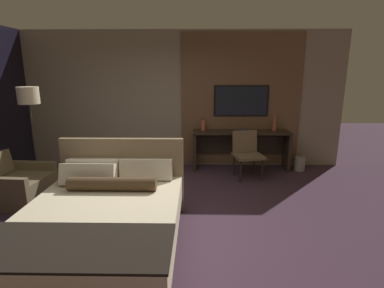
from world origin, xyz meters
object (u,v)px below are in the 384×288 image
(bed, at_px, (103,223))
(armchair_by_window, at_px, (16,186))
(tv, at_px, (241,101))
(desk, at_px, (241,143))
(vase_short, at_px, (203,125))
(floor_lamp, at_px, (29,104))
(desk_chair, at_px, (247,150))
(vase_tall, at_px, (275,121))
(waste_bin, at_px, (300,164))
(book, at_px, (243,131))

(bed, bearing_deg, armchair_by_window, 144.07)
(tv, relative_size, armchair_by_window, 1.20)
(desk, relative_size, vase_short, 9.31)
(tv, relative_size, vase_short, 5.30)
(tv, bearing_deg, floor_lamp, -160.87)
(armchair_by_window, bearing_deg, bed, -122.75)
(desk, xyz_separation_m, tv, (0.00, 0.18, 0.85))
(desk_chair, bearing_deg, desk, 82.79)
(desk, height_order, vase_tall, vase_tall)
(desk, distance_m, waste_bin, 1.28)
(armchair_by_window, bearing_deg, vase_tall, -65.18)
(vase_tall, relative_size, book, 1.73)
(floor_lamp, height_order, vase_short, floor_lamp)
(book, distance_m, waste_bin, 1.35)
(tv, xyz_separation_m, vase_tall, (0.69, -0.11, -0.39))
(vase_tall, xyz_separation_m, book, (-0.65, -0.12, -0.19))
(desk_chair, relative_size, vase_short, 4.19)
(bed, relative_size, armchair_by_window, 2.36)
(vase_tall, bearing_deg, bed, -131.17)
(armchair_by_window, distance_m, floor_lamp, 1.35)
(armchair_by_window, xyz_separation_m, vase_tall, (4.43, 1.76, 0.76))
(book, bearing_deg, floor_lamp, -164.33)
(desk, distance_m, floor_lamp, 3.96)
(desk_chair, distance_m, waste_bin, 1.29)
(desk, xyz_separation_m, armchair_by_window, (-3.74, -1.69, -0.30))
(vase_tall, bearing_deg, vase_short, -179.31)
(armchair_by_window, bearing_deg, desk_chair, -69.47)
(bed, relative_size, floor_lamp, 1.27)
(book, xyz_separation_m, waste_bin, (1.17, -0.07, -0.67))
(desk, relative_size, vase_tall, 4.81)
(floor_lamp, bearing_deg, vase_tall, 14.94)
(tv, bearing_deg, vase_tall, -9.36)
(vase_short, height_order, waste_bin, vase_short)
(vase_tall, bearing_deg, floor_lamp, -165.06)
(desk, height_order, waste_bin, desk)
(vase_short, bearing_deg, desk, -3.56)
(vase_tall, distance_m, vase_short, 1.47)
(desk_chair, bearing_deg, armchair_by_window, -174.32)
(tv, relative_size, desk_chair, 1.26)
(desk_chair, distance_m, book, 0.54)
(vase_short, bearing_deg, floor_lamp, -158.46)
(vase_tall, bearing_deg, waste_bin, -20.40)
(bed, xyz_separation_m, waste_bin, (3.18, 2.85, -0.18))
(armchair_by_window, bearing_deg, waste_bin, -69.27)
(book, bearing_deg, vase_short, 172.67)
(bed, relative_size, waste_bin, 7.89)
(bed, bearing_deg, desk_chair, 50.77)
(floor_lamp, distance_m, vase_tall, 4.56)
(armchair_by_window, height_order, vase_tall, vase_tall)
(bed, height_order, desk_chair, bed)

